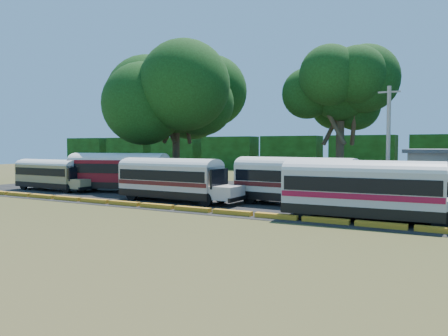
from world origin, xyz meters
The scene contains 13 objects.
ground centered at (0.00, 0.00, 0.00)m, with size 160.00×160.00×0.00m, color #364416.
asphalt_strip centered at (1.00, 12.00, 0.01)m, with size 64.00×24.00×0.02m, color black.
curb centered at (0.00, 1.00, 0.15)m, with size 53.70×0.45×0.30m.
treeline_backdrop centered at (0.00, 48.00, 3.00)m, with size 130.00×4.00×6.00m.
bus_beige centered at (-21.00, 5.60, 1.74)m, with size 9.30×2.51×3.04m.
bus_red centered at (-13.91, 7.77, 2.12)m, with size 11.55×5.76×3.69m.
bus_cream_west centered at (-5.70, 4.52, 1.93)m, with size 10.42×2.78×3.41m.
bus_cream_east centered at (3.71, 6.95, 2.01)m, with size 10.95×3.35×3.55m.
bus_white_red centered at (9.36, 2.57, 2.01)m, with size 10.95×3.21×3.56m.
bus_white_blue centered at (11.86, 6.04, 1.78)m, with size 9.88×4.79×3.15m.
tree_west centered at (-14.19, 17.00, 10.41)m, with size 12.79×12.79×15.12m.
tree_center centered at (3.28, 20.68, 9.96)m, with size 8.59×8.59×13.19m.
utility_pole centered at (9.25, 11.35, 4.53)m, with size 1.60×0.30×8.84m.
Camera 1 is at (14.40, -23.29, 4.43)m, focal length 35.00 mm.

